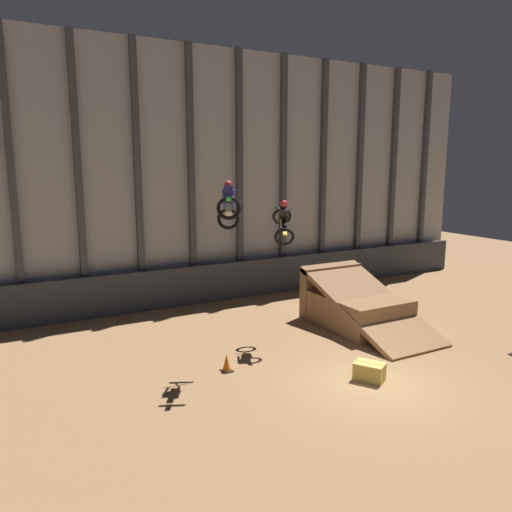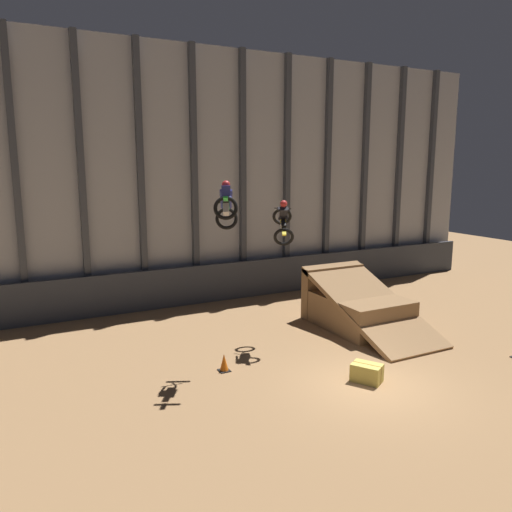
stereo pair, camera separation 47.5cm
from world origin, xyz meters
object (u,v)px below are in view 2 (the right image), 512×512
Objects in this scene: traffic_cone_arena_edge at (224,363)px; hay_bale_trackside at (367,373)px; dirt_ramp at (355,306)px; rider_bike_left_air at (226,206)px; rider_bike_right_air at (283,221)px.

hay_bale_trackside is at bearing -37.22° from traffic_cone_arena_edge.
dirt_ramp is 3.16× the size of rider_bike_left_air.
rider_bike_right_air is at bearing 50.20° from rider_bike_left_air.
rider_bike_right_air is 1.70× the size of hay_bale_trackside.
rider_bike_left_air is at bearing -166.32° from dirt_ramp.
rider_bike_right_air is (2.86, 1.36, -0.76)m from rider_bike_left_air.
rider_bike_left_air is at bearing -127.26° from rider_bike_right_air.
traffic_cone_arena_edge is (-0.24, -0.25, -5.04)m from rider_bike_left_air.
traffic_cone_arena_edge is 0.54× the size of hay_bale_trackside.
traffic_cone_arena_edge is (-3.10, -1.61, -4.28)m from rider_bike_right_air.
rider_bike_right_air is at bearing -176.54° from dirt_ramp.
hay_bale_trackside is at bearing -56.20° from rider_bike_right_air.
rider_bike_left_air is 5.05m from traffic_cone_arena_edge.
dirt_ramp is 8.08m from rider_bike_left_air.
dirt_ramp is 7.01m from traffic_cone_arena_edge.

